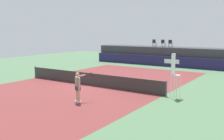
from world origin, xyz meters
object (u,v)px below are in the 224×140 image
(tennis_ball, at_px, (43,82))
(spectator_chair_center, at_px, (171,43))
(spectator_chair_left, at_px, (163,43))
(net_post_far, at_px, (166,89))
(tennis_player, at_px, (78,86))
(net_post_near, at_px, (35,72))
(umpire_chair, at_px, (174,72))
(spectator_chair_far_left, at_px, (154,43))

(tennis_ball, bearing_deg, spectator_chair_center, 74.77)
(spectator_chair_left, distance_m, net_post_far, 16.97)
(net_post_far, relative_size, tennis_ball, 14.71)
(tennis_player, bearing_deg, spectator_chair_left, 98.51)
(spectator_chair_center, relative_size, net_post_far, 0.89)
(spectator_chair_center, height_order, net_post_near, spectator_chair_center)
(umpire_chair, height_order, tennis_player, umpire_chair)
(spectator_chair_far_left, bearing_deg, tennis_ball, -97.46)
(spectator_chair_center, bearing_deg, spectator_chair_left, 162.88)
(spectator_chair_far_left, bearing_deg, spectator_chair_left, 1.38)
(spectator_chair_left, distance_m, umpire_chair, 17.04)
(spectator_chair_left, height_order, tennis_ball, spectator_chair_left)
(spectator_chair_left, height_order, net_post_far, spectator_chair_left)
(umpire_chair, height_order, net_post_near, umpire_chair)
(umpire_chair, bearing_deg, spectator_chair_left, 114.87)
(spectator_chair_center, relative_size, umpire_chair, 0.32)
(spectator_chair_left, xyz_separation_m, tennis_ball, (-3.35, -16.65, -2.66))
(spectator_chair_center, distance_m, tennis_player, 19.42)
(spectator_chair_left, height_order, spectator_chair_center, same)
(net_post_far, bearing_deg, spectator_chair_far_left, 116.98)
(spectator_chair_far_left, relative_size, net_post_far, 0.89)
(net_post_far, xyz_separation_m, tennis_player, (-3.74, -4.14, 0.46))
(net_post_far, bearing_deg, tennis_player, -132.06)
(spectator_chair_left, relative_size, net_post_far, 0.89)
(spectator_chair_left, bearing_deg, umpire_chair, -65.13)
(umpire_chair, distance_m, net_post_far, 1.19)
(tennis_player, bearing_deg, spectator_chair_center, 95.47)
(spectator_chair_center, relative_size, tennis_ball, 13.06)
(spectator_chair_far_left, xyz_separation_m, tennis_ball, (-2.18, -16.62, -2.66))
(net_post_far, distance_m, tennis_player, 5.60)
(spectator_chair_far_left, bearing_deg, net_post_near, -106.44)
(net_post_near, xyz_separation_m, tennis_player, (8.66, -4.14, 0.46))
(spectator_chair_far_left, height_order, net_post_far, spectator_chair_far_left)
(net_post_near, relative_size, tennis_player, 0.56)
(umpire_chair, xyz_separation_m, net_post_near, (-12.88, -0.02, -1.09))
(net_post_near, xyz_separation_m, net_post_far, (12.40, 0.00, 0.00))
(net_post_far, xyz_separation_m, tennis_ball, (-10.02, -1.20, -0.46))
(spectator_chair_center, distance_m, net_post_far, 16.26)
(spectator_chair_left, bearing_deg, tennis_player, -81.49)
(spectator_chair_far_left, xyz_separation_m, spectator_chair_center, (2.27, -0.31, 0.00))
(umpire_chair, xyz_separation_m, net_post_far, (-0.48, -0.02, -1.09))
(spectator_chair_center, xyz_separation_m, tennis_player, (1.84, -19.26, -1.73))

